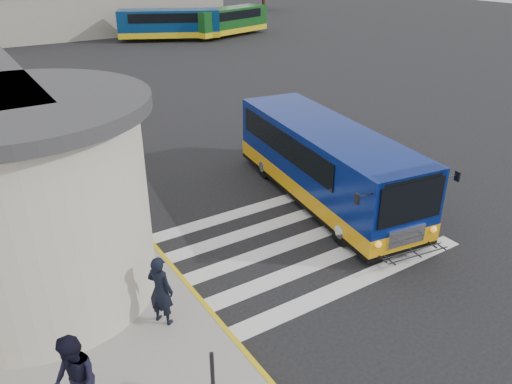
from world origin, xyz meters
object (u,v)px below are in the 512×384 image
transit_bus (325,166)px  pedestrian_a (161,290)px  bollard (212,373)px  far_bus_b (228,20)px  far_bus_a (169,23)px  pedestrian_b (75,382)px

transit_bus → pedestrian_a: transit_bus is taller
transit_bus → bollard: size_ratio=9.38×
far_bus_b → far_bus_a: bearing=66.5°
bollard → transit_bus: bearing=37.1°
pedestrian_a → pedestrian_b: bearing=94.7°
transit_bus → pedestrian_a: bearing=-148.9°
transit_bus → far_bus_b: bearing=73.5°
pedestrian_b → far_bus_b: (24.19, 36.95, 0.38)m
bollard → far_bus_a: 41.59m
pedestrian_b → far_bus_a: far_bus_a is taller
far_bus_a → pedestrian_a: bearing=-178.4°
pedestrian_b → pedestrian_a: bearing=123.2°
bollard → pedestrian_a: bearing=89.7°
pedestrian_a → far_bus_b: size_ratio=0.19×
bollard → far_bus_b: size_ratio=0.11×
far_bus_b → pedestrian_b: bearing=129.8°
transit_bus → pedestrian_b: size_ratio=5.01×
transit_bus → pedestrian_b: 10.54m
pedestrian_a → bollard: 2.43m
transit_bus → pedestrian_b: bearing=-145.3°
pedestrian_a → pedestrian_b: pedestrian_b is taller
transit_bus → far_bus_b: (14.77, 32.24, 0.24)m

